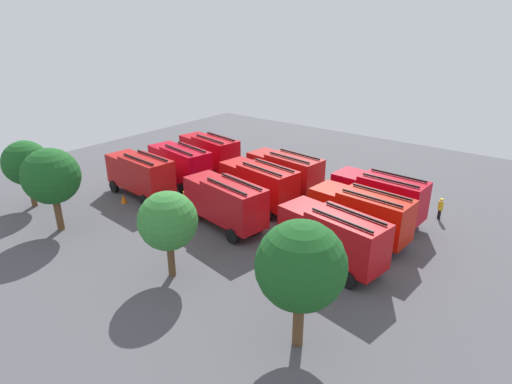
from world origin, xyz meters
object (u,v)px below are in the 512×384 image
Objects in this scene: firefighter_0 at (440,208)px; firefighter_1 at (132,165)px; tree_0 at (301,266)px; traffic_cone_0 at (124,199)px; fire_truck_6 at (332,235)px; traffic_cone_1 at (195,205)px; fire_truck_1 at (285,171)px; fire_truck_7 at (225,201)px; fire_truck_3 at (360,213)px; fire_truck_5 at (180,163)px; fire_truck_2 at (209,152)px; tree_3 at (26,163)px; fire_truck_0 at (379,195)px; tree_1 at (168,221)px; tree_2 at (51,177)px; firefighter_2 at (185,200)px; fire_truck_4 at (259,183)px; fire_truck_8 at (140,173)px.

firefighter_0 is 28.70m from firefighter_1.
tree_0 is 8.79× the size of traffic_cone_0.
traffic_cone_1 is (13.04, -0.81, -1.79)m from fire_truck_6.
firefighter_1 is (14.88, 5.22, -1.13)m from fire_truck_1.
fire_truck_7 is at bearing 168.05° from traffic_cone_1.
fire_truck_6 is 13.19m from traffic_cone_1.
fire_truck_3 is (-9.04, 3.99, 0.00)m from fire_truck_1.
firefighter_1 is (5.87, 1.10, -1.13)m from fire_truck_5.
fire_truck_2 is 4.16× the size of firefighter_1.
traffic_cone_0 is at bearing 122.70° from firefighter_1.
tree_3 is 14.04m from traffic_cone_1.
fire_truck_3 and fire_truck_5 have the same top height.
firefighter_1 is at bearing 15.20° from fire_truck_0.
fire_truck_7 is at bearing -75.97° from tree_1.
fire_truck_5 is 18.52m from fire_truck_6.
firefighter_1 is at bearing 55.26° from fire_truck_2.
fire_truck_0 is 1.30× the size of tree_3.
fire_truck_7 is 4.65m from traffic_cone_1.
fire_truck_1 reaches higher than firefighter_0.
tree_2 is at bearing 44.42° from fire_truck_0.
fire_truck_1 is at bearing 33.43° from firefighter_2.
tree_0 is at bearing 102.32° from fire_truck_0.
firefighter_0 is at bearing -162.91° from fire_truck_2.
tree_2 is (21.83, 19.17, 3.25)m from firefighter_0.
fire_truck_5 is at bearing -32.03° from traffic_cone_1.
fire_truck_2 is 1.20× the size of tree_2.
fire_truck_5 reaches higher than firefighter_0.
fire_truck_6 is at bearing 159.18° from firefighter_1.
tree_2 reaches higher than fire_truck_6.
fire_truck_4 is at bearing -16.15° from fire_truck_6.
firefighter_2 is (-4.97, 8.17, -1.24)m from fire_truck_2.
fire_truck_7 is at bearing -30.65° from firefighter_2.
fire_truck_0 and fire_truck_1 have the same top height.
fire_truck_4 reaches higher than traffic_cone_0.
fire_truck_8 is 1.31× the size of tree_3.
fire_truck_4 is 1.01× the size of fire_truck_8.
firefighter_1 is (23.64, 5.09, -1.13)m from fire_truck_0.
fire_truck_2 reaches higher than traffic_cone_0.
fire_truck_3 is at bearing -165.87° from traffic_cone_1.
traffic_cone_1 is at bearing 32.36° from fire_truck_0.
fire_truck_8 is at bearing -86.75° from tree_2.
fire_truck_0 is 24.21m from firefighter_1.
fire_truck_2 is 7.84m from firefighter_1.
firefighter_1 is at bearing -30.27° from tree_1.
firefighter_1 is 12.57m from tree_2.
fire_truck_6 is 4.36× the size of firefighter_0.
fire_truck_4 is at bearing 25.24° from fire_truck_0.
tree_3 reaches higher than fire_truck_6.
fire_truck_2 is 10.54m from traffic_cone_0.
tree_1 is at bearing 103.95° from fire_truck_1.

